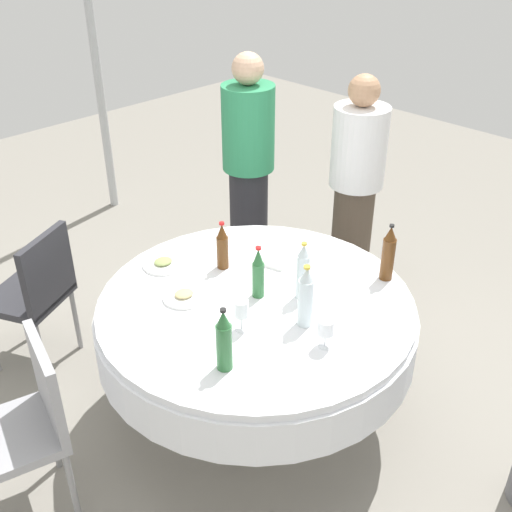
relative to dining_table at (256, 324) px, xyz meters
The scene contains 19 objects.
ground_plane 0.60m from the dining_table, ahead, with size 10.00×10.00×0.00m, color gray.
dining_table is the anchor object (origin of this frame).
bottle_green_inner 0.58m from the dining_table, 149.84° to the right, with size 0.07×0.07×0.30m.
bottle_clear_south 0.36m from the dining_table, 38.82° to the right, with size 0.06×0.06×0.30m.
bottle_clear_west 0.41m from the dining_table, 85.42° to the right, with size 0.07×0.07×0.31m.
bottle_brown_front 0.74m from the dining_table, 28.61° to the right, with size 0.07×0.07×0.31m.
bottle_brown_right 0.44m from the dining_table, 74.94° to the left, with size 0.06×0.06×0.26m.
bottle_green_mid 0.27m from the dining_table, 29.19° to the left, with size 0.06×0.06×0.27m.
wine_glass_front 0.52m from the dining_table, 94.30° to the right, with size 0.07×0.07×0.14m.
wine_glass_right 0.35m from the dining_table, 150.61° to the right, with size 0.06×0.06×0.15m.
plate_far 0.38m from the dining_table, 132.61° to the left, with size 0.21×0.21×0.04m.
plate_east 0.60m from the dining_table, 102.25° to the left, with size 0.21×0.21×0.04m.
spoon_south 0.58m from the dining_table, 46.47° to the left, with size 0.18×0.02×0.01m, color silver.
folded_napkin 0.38m from the dining_table, 26.97° to the left, with size 0.12×0.12×0.02m, color white.
person_south 1.37m from the dining_table, 47.14° to the left, with size 0.34×0.34×1.60m.
person_west 1.30m from the dining_table, 15.83° to the left, with size 0.34×0.34×1.53m.
chair_mid 1.30m from the dining_table, 116.17° to the left, with size 0.54×0.54×0.87m.
chair_north 1.11m from the dining_table, 165.03° to the left, with size 0.49×0.49×0.87m.
tent_pole_secondary 2.93m from the dining_table, 71.46° to the left, with size 0.07×0.07×2.58m, color #B2B5B7.
Camera 1 is at (-1.73, -1.73, 2.45)m, focal length 43.47 mm.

